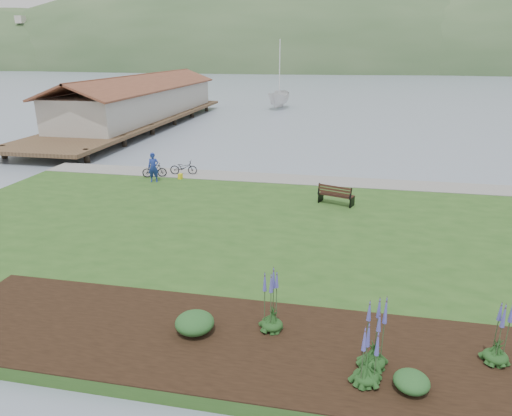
{
  "coord_description": "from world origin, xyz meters",
  "views": [
    {
      "loc": [
        2.32,
        -20.05,
        7.97
      ],
      "look_at": [
        -1.42,
        -1.31,
        1.3
      ],
      "focal_mm": 32.0,
      "sensor_mm": 36.0,
      "label": 1
    }
  ],
  "objects": [
    {
      "name": "bicycle_b",
      "position": [
        -9.28,
        5.73,
        0.85
      ],
      "size": [
        0.9,
        1.56,
        0.9
      ],
      "primitive_type": "imported",
      "rotation": [
        0.0,
        0.0,
        1.9
      ],
      "color": "black",
      "rests_on": "lawn"
    },
    {
      "name": "bicycle_a",
      "position": [
        -7.73,
        6.72,
        0.85
      ],
      "size": [
        0.86,
        1.8,
        0.9
      ],
      "primitive_type": "imported",
      "rotation": [
        0.0,
        0.0,
        1.72
      ],
      "color": "black",
      "rests_on": "lawn"
    },
    {
      "name": "far_hillside",
      "position": [
        20.0,
        170.0,
        0.0
      ],
      "size": [
        580.0,
        80.0,
        38.0
      ],
      "primitive_type": null,
      "color": "#385630",
      "rests_on": "ground"
    },
    {
      "name": "echium_5",
      "position": [
        3.14,
        -10.79,
        1.07
      ],
      "size": [
        0.62,
        0.62,
        1.73
      ],
      "color": "#163B15",
      "rests_on": "garden_bed"
    },
    {
      "name": "ground",
      "position": [
        0.0,
        0.0,
        0.0
      ],
      "size": [
        600.0,
        600.0,
        0.0
      ],
      "primitive_type": "plane",
      "color": "gray",
      "rests_on": "ground"
    },
    {
      "name": "sailboat",
      "position": [
        -7.35,
        45.06,
        0.0
      ],
      "size": [
        12.12,
        12.3,
        29.5
      ],
      "primitive_type": "imported",
      "rotation": [
        0.0,
        0.0,
        -0.08
      ],
      "color": "silver",
      "rests_on": "ground"
    },
    {
      "name": "lawn",
      "position": [
        0.0,
        -2.0,
        0.2
      ],
      "size": [
        34.0,
        20.0,
        0.4
      ],
      "primitive_type": "cube",
      "color": "#29501C",
      "rests_on": "ground"
    },
    {
      "name": "park_bench",
      "position": [
        1.97,
        2.56,
        0.94
      ],
      "size": [
        1.9,
        1.27,
        1.1
      ],
      "rotation": [
        0.0,
        0.0,
        -0.34
      ],
      "color": "black",
      "rests_on": "lawn"
    },
    {
      "name": "shrub_0",
      "position": [
        -1.53,
        -9.59,
        0.72
      ],
      "size": [
        1.11,
        1.11,
        0.55
      ],
      "primitive_type": "ellipsoid",
      "color": "#1E4C21",
      "rests_on": "garden_bed"
    },
    {
      "name": "echium_4",
      "position": [
        0.59,
        -9.07,
        1.38
      ],
      "size": [
        0.62,
        0.62,
        2.29
      ],
      "color": "#163B15",
      "rests_on": "garden_bed"
    },
    {
      "name": "echium_1",
      "position": [
        6.39,
        -9.36,
        1.22
      ],
      "size": [
        0.62,
        0.62,
        2.08
      ],
      "color": "#163B15",
      "rests_on": "garden_bed"
    },
    {
      "name": "pier_pavilion",
      "position": [
        -20.0,
        27.52,
        2.64
      ],
      "size": [
        8.0,
        36.0,
        5.4
      ],
      "color": "#4C3826",
      "rests_on": "ground"
    },
    {
      "name": "shrub_1",
      "position": [
        4.17,
        -10.82,
        0.65
      ],
      "size": [
        0.84,
        0.84,
        0.42
      ],
      "primitive_type": "ellipsoid",
      "color": "#1E4C21",
      "rests_on": "garden_bed"
    },
    {
      "name": "echium_0",
      "position": [
        3.33,
        -10.18,
        1.33
      ],
      "size": [
        0.62,
        0.62,
        2.18
      ],
      "color": "#163B15",
      "rests_on": "garden_bed"
    },
    {
      "name": "person",
      "position": [
        -8.9,
        4.77,
        1.44
      ],
      "size": [
        0.85,
        0.67,
        2.08
      ],
      "primitive_type": "imported",
      "rotation": [
        0.0,
        0.0,
        0.21
      ],
      "color": "navy",
      "rests_on": "lawn"
    },
    {
      "name": "shoreline_path",
      "position": [
        0.0,
        6.9,
        0.42
      ],
      "size": [
        34.0,
        2.2,
        0.03
      ],
      "primitive_type": "cube",
      "color": "gray",
      "rests_on": "lawn"
    },
    {
      "name": "garden_bed",
      "position": [
        3.0,
        -9.8,
        0.42
      ],
      "size": [
        24.0,
        4.4,
        0.04
      ],
      "primitive_type": "cube",
      "color": "black",
      "rests_on": "lawn"
    },
    {
      "name": "pannier",
      "position": [
        -7.59,
        5.69,
        0.56
      ],
      "size": [
        0.24,
        0.32,
        0.32
      ],
      "primitive_type": "cube",
      "rotation": [
        0.0,
        0.0,
        -0.17
      ],
      "color": "yellow",
      "rests_on": "lawn"
    }
  ]
}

